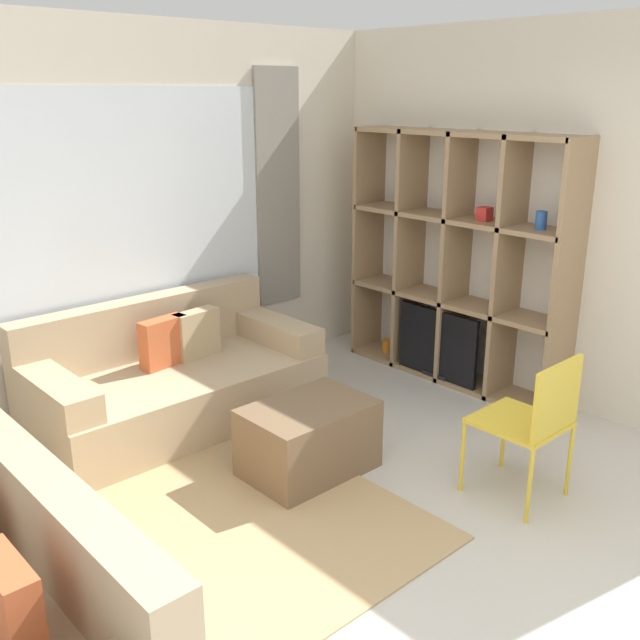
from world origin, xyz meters
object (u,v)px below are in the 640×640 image
shelving_unit (458,264)px  ottoman (308,439)px  couch_main (173,380)px  folding_chair (534,416)px

shelving_unit → ottoman: shelving_unit is taller
couch_main → folding_chair: size_ratio=2.26×
shelving_unit → folding_chair: 1.88m
shelving_unit → couch_main: bearing=158.0°
couch_main → ottoman: (0.21, -1.19, -0.07)m
shelving_unit → ottoman: size_ratio=2.55×
shelving_unit → couch_main: size_ratio=0.99×
couch_main → folding_chair: (0.92, -2.26, 0.23)m
couch_main → shelving_unit: bearing=-22.0°
couch_main → folding_chair: folding_chair is taller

